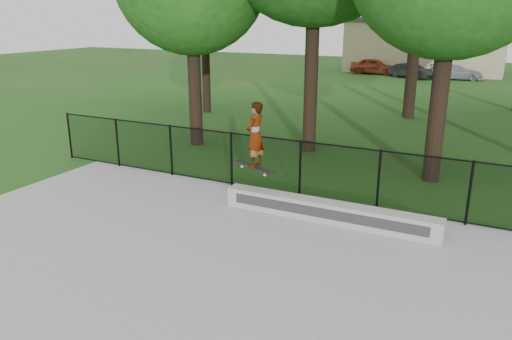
{
  "coord_description": "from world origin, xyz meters",
  "views": [
    {
      "loc": [
        4.44,
        -5.4,
        4.57
      ],
      "look_at": [
        -0.4,
        4.2,
        1.2
      ],
      "focal_mm": 35.0,
      "sensor_mm": 36.0,
      "label": 1
    }
  ],
  "objects_px": {
    "car_b": "(411,71)",
    "car_c": "(456,72)",
    "car_a": "(374,66)",
    "skater_airborne": "(255,136)",
    "grind_ledge": "(328,212)"
  },
  "relations": [
    {
      "from": "car_b",
      "to": "car_c",
      "type": "distance_m",
      "value": 3.13
    },
    {
      "from": "grind_ledge",
      "to": "car_a",
      "type": "distance_m",
      "value": 30.54
    },
    {
      "from": "car_a",
      "to": "skater_airborne",
      "type": "bearing_deg",
      "value": -171.95
    },
    {
      "from": "car_a",
      "to": "car_b",
      "type": "height_order",
      "value": "car_a"
    },
    {
      "from": "car_a",
      "to": "skater_airborne",
      "type": "height_order",
      "value": "skater_airborne"
    },
    {
      "from": "car_b",
      "to": "skater_airborne",
      "type": "bearing_deg",
      "value": -153.5
    },
    {
      "from": "car_b",
      "to": "car_c",
      "type": "xyz_separation_m",
      "value": [
        3.07,
        0.6,
        -0.01
      ]
    },
    {
      "from": "car_b",
      "to": "car_c",
      "type": "height_order",
      "value": "car_b"
    },
    {
      "from": "car_a",
      "to": "skater_airborne",
      "type": "distance_m",
      "value": 30.25
    },
    {
      "from": "grind_ledge",
      "to": "skater_airborne",
      "type": "bearing_deg",
      "value": -179.55
    },
    {
      "from": "car_b",
      "to": "skater_airborne",
      "type": "relative_size",
      "value": 1.73
    },
    {
      "from": "grind_ledge",
      "to": "skater_airborne",
      "type": "height_order",
      "value": "skater_airborne"
    },
    {
      "from": "grind_ledge",
      "to": "car_a",
      "type": "height_order",
      "value": "car_a"
    },
    {
      "from": "car_a",
      "to": "car_c",
      "type": "bearing_deg",
      "value": -97.59
    },
    {
      "from": "grind_ledge",
      "to": "car_b",
      "type": "xyz_separation_m",
      "value": [
        -3.31,
        28.51,
        0.25
      ]
    }
  ]
}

